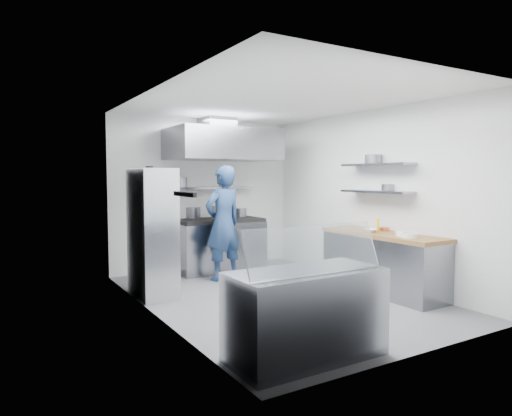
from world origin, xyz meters
TOP-DOWN VIEW (x-y plane):
  - floor at (0.00, 0.00)m, footprint 5.00×5.00m
  - ceiling at (0.00, 0.00)m, footprint 5.00×5.00m
  - wall_back at (0.00, 2.50)m, footprint 3.60×2.80m
  - wall_front at (0.00, -2.50)m, footprint 3.60×2.80m
  - wall_left at (-1.80, 0.00)m, footprint 2.80×5.00m
  - wall_right at (1.80, 0.00)m, footprint 2.80×5.00m
  - gas_range at (0.10, 2.10)m, footprint 1.60×0.80m
  - cooktop at (0.10, 2.10)m, footprint 1.57×0.78m
  - stock_pot_left at (-0.24, 2.49)m, footprint 0.27×0.27m
  - stock_pot_mid at (0.08, 1.99)m, footprint 0.32×0.32m
  - stock_pot_right at (0.64, 2.27)m, footprint 0.24×0.24m
  - over_range_shelf at (0.10, 2.34)m, footprint 1.60×0.30m
  - shelf_pot_a at (-0.50, 2.46)m, footprint 0.25×0.25m
  - shelf_pot_b at (0.43, 2.53)m, footprint 0.27×0.27m
  - extractor_hood at (0.10, 1.93)m, footprint 1.90×1.15m
  - hood_duct at (0.10, 2.15)m, footprint 0.55×0.55m
  - red_firebox at (-1.25, 2.44)m, footprint 0.22×0.10m
  - chef at (-0.17, 1.38)m, footprint 0.77×0.58m
  - wire_rack at (-1.53, 0.96)m, footprint 0.50×0.90m
  - rack_bin_a at (-1.53, 1.11)m, footprint 0.17×0.21m
  - rack_bin_b at (-1.53, 1.28)m, footprint 0.16×0.20m
  - rack_jar at (-1.48, 1.19)m, footprint 0.11×0.11m
  - knife_strip at (-1.78, -0.90)m, footprint 0.04×0.55m
  - prep_counter_base at (1.48, -0.60)m, footprint 0.62×2.00m
  - prep_counter_top at (1.48, -0.60)m, footprint 0.65×2.04m
  - plate_stack_a at (1.39, -1.18)m, footprint 0.22×0.22m
  - plate_stack_b at (1.47, -1.02)m, footprint 0.24×0.24m
  - copper_pan at (1.66, -0.46)m, footprint 0.15×0.15m
  - squeeze_bottle at (1.63, -0.35)m, footprint 0.05×0.05m
  - mixing_bowl at (1.36, -0.45)m, footprint 0.27×0.27m
  - wall_shelf_lower at (1.64, -0.30)m, footprint 0.30×1.30m
  - wall_shelf_upper at (1.64, -0.30)m, footprint 0.30×1.30m
  - shelf_pot_c at (1.76, -0.43)m, footprint 0.20×0.20m
  - shelf_pot_d at (1.70, -0.16)m, footprint 0.26×0.26m
  - display_case at (-1.00, -2.00)m, footprint 1.50×0.70m
  - display_glass at (-1.00, -2.12)m, footprint 1.47×0.19m

SIDE VIEW (x-z plane):
  - floor at x=0.00m, z-range 0.00..0.00m
  - prep_counter_base at x=1.48m, z-range 0.00..0.84m
  - display_case at x=-1.00m, z-range 0.00..0.85m
  - gas_range at x=0.10m, z-range 0.00..0.90m
  - rack_bin_a at x=-1.53m, z-range 0.71..0.89m
  - prep_counter_top at x=1.48m, z-range 0.84..0.90m
  - wire_rack at x=-1.53m, z-range 0.00..1.85m
  - mixing_bowl at x=1.36m, z-range 0.90..0.95m
  - cooktop at x=0.10m, z-range 0.90..0.96m
  - plate_stack_a at x=1.39m, z-range 0.90..0.96m
  - plate_stack_b at x=1.47m, z-range 0.90..0.96m
  - copper_pan at x=1.66m, z-range 0.90..0.96m
  - chef at x=-0.17m, z-range 0.00..1.92m
  - squeeze_bottle at x=1.63m, z-range 0.90..1.08m
  - stock_pot_right at x=0.64m, z-range 0.96..1.12m
  - stock_pot_left at x=-0.24m, z-range 0.96..1.16m
  - display_glass at x=-1.00m, z-range 0.86..1.28m
  - stock_pot_mid at x=0.08m, z-range 0.96..1.20m
  - rack_bin_b at x=-1.53m, z-range 1.21..1.39m
  - wall_back at x=0.00m, z-range 1.39..1.41m
  - wall_front at x=0.00m, z-range 1.39..1.41m
  - wall_left at x=-1.80m, z-range 1.39..1.41m
  - wall_right at x=1.80m, z-range 1.39..1.41m
  - red_firebox at x=-1.25m, z-range 1.29..1.55m
  - wall_shelf_lower at x=1.64m, z-range 1.48..1.52m
  - over_range_shelf at x=0.10m, z-range 1.50..1.54m
  - knife_strip at x=-1.78m, z-range 1.53..1.57m
  - shelf_pot_c at x=1.76m, z-range 1.52..1.62m
  - shelf_pot_a at x=-0.50m, z-range 1.54..1.72m
  - shelf_pot_b at x=0.43m, z-range 1.54..1.76m
  - rack_jar at x=-1.48m, z-range 1.71..1.89m
  - wall_shelf_upper at x=1.64m, z-range 1.90..1.94m
  - shelf_pot_d at x=1.70m, z-range 1.94..2.08m
  - extractor_hood at x=0.10m, z-range 2.02..2.57m
  - hood_duct at x=0.10m, z-range 2.56..2.80m
  - ceiling at x=0.00m, z-range 2.80..2.80m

